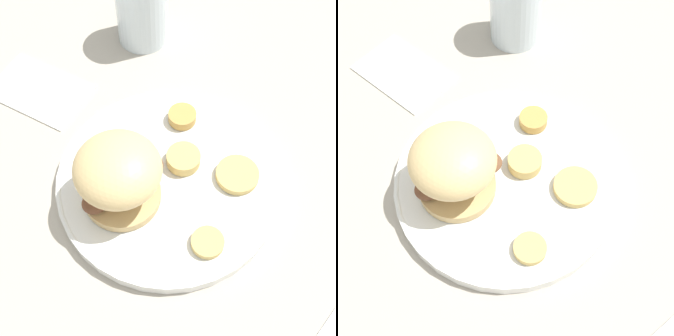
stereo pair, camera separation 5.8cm
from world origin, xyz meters
TOP-DOWN VIEW (x-y plane):
  - ground_plane at (0.00, 0.00)m, footprint 4.00×4.00m
  - dinner_plate at (0.00, 0.00)m, footprint 0.29×0.29m
  - sandwich at (-0.05, -0.04)m, footprint 0.11×0.11m
  - potato_round_0 at (-0.00, 0.10)m, footprint 0.04×0.04m
  - potato_round_1 at (0.01, 0.03)m, footprint 0.04×0.04m
  - potato_round_2 at (0.06, -0.08)m, footprint 0.04×0.04m
  - potato_round_3 at (0.09, 0.02)m, footprint 0.06×0.06m
  - fork at (0.24, -0.10)m, footprint 0.11×0.17m
  - drinking_glass at (-0.10, 0.26)m, footprint 0.08×0.08m
  - napkin at (-0.22, 0.12)m, footprint 0.16×0.13m

SIDE VIEW (x-z plane):
  - ground_plane at x=0.00m, z-range 0.00..0.00m
  - fork at x=0.24m, z-range 0.00..0.00m
  - napkin at x=-0.22m, z-range 0.00..0.01m
  - dinner_plate at x=0.00m, z-range 0.00..0.02m
  - potato_round_2 at x=0.06m, z-range 0.02..0.03m
  - potato_round_3 at x=0.09m, z-range 0.02..0.03m
  - potato_round_0 at x=0.00m, z-range 0.02..0.04m
  - potato_round_1 at x=0.01m, z-range 0.02..0.04m
  - drinking_glass at x=-0.10m, z-range 0.00..0.12m
  - sandwich at x=-0.05m, z-range 0.03..0.12m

